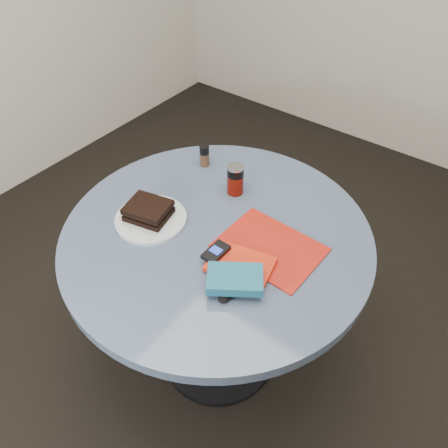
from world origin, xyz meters
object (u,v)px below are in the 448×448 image
Objects in this scene: soda_can at (235,180)px; pepper_grinder at (204,156)px; mp3_player at (216,252)px; table at (217,265)px; plate at (151,219)px; headphones at (218,292)px; sandwich at (148,211)px; magazine at (270,248)px; novel at (235,279)px; red_book at (240,264)px.

pepper_grinder is at bearing 161.50° from soda_can.
pepper_grinder is 0.95× the size of mp3_player.
table is 4.26× the size of plate.
plate is (-0.20, -0.09, 0.17)m from table.
pepper_grinder is at bearing 132.05° from headphones.
magazine is at bearing 18.15° from sandwich.
plate is 0.03m from sandwich.
novel is 1.64× the size of headphones.
table is at bearing -45.40° from pepper_grinder.
red_book reaches higher than headphones.
plate is at bearing 137.16° from novel.
sandwich is 1.01× the size of novel.
novel is (0.03, -0.07, 0.02)m from red_book.
plate is at bearing 168.89° from red_book.
novel is (0.00, -0.19, 0.03)m from magazine.
sandwich is 0.36m from red_book.
mp3_player is at bearing 177.47° from red_book.
table is 12.01× the size of pepper_grinder.
table is 11.45× the size of mp3_player.
soda_can is at bearing 63.46° from sandwich.
soda_can reaches higher than table.
red_book reaches higher than magazine.
sandwich is at bearing -157.64° from table.
red_book is at bearing 79.34° from novel.
novel reaches higher than mp3_player.
magazine is at bearing 12.81° from table.
plate is 2.13× the size of soda_can.
magazine is (0.43, -0.22, -0.04)m from pepper_grinder.
sandwich is 1.66× the size of headphones.
sandwich is 1.80× the size of mp3_player.
table is 9.08× the size of soda_can.
magazine is at bearing 56.63° from novel.
pepper_grinder is (-0.05, 0.35, 0.04)m from plate.
soda_can is 0.30m from magazine.
red_book is at bearing 10.54° from mp3_player.
sandwich is 0.52× the size of magazine.
mp3_player is at bearing -0.57° from plate.
soda_can is 0.36× the size of magazine.
pepper_grinder is (-0.26, 0.26, 0.21)m from table.
table is 0.25m from magazine.
sandwich reaches higher than table.
red_book is at bearing 92.77° from headphones.
headphones is (0.08, -0.10, -0.02)m from mp3_player.
table is 5.32× the size of red_book.
novel reaches higher than red_book.
sandwich is at bearing 168.37° from red_book.
soda_can reaches higher than mp3_player.
mp3_player reaches higher than table.
soda_can is 0.20m from pepper_grinder.
magazine reaches higher than table.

